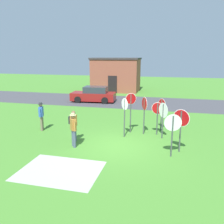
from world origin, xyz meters
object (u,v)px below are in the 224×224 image
parked_car_on_street (94,95)px  stop_sign_low_front (163,114)px  stop_sign_leaning_right (125,111)px  person_with_sunhat (73,124)px  stop_sign_far_back (157,113)px  person_holding_notes (41,115)px  stop_sign_rear_left (173,128)px  stop_sign_tallest (131,106)px  stop_sign_rear_right (162,109)px  stop_sign_center_cluster (181,123)px  person_in_blue (73,128)px  stop_sign_leaning_left (144,109)px

parked_car_on_street → stop_sign_low_front: size_ratio=2.21×
stop_sign_leaning_right → person_with_sunhat: size_ratio=1.30×
stop_sign_low_front → stop_sign_far_back: stop_sign_low_front is taller
person_holding_notes → stop_sign_rear_left: bearing=-14.7°
stop_sign_low_front → stop_sign_leaning_right: stop_sign_leaning_right is taller
stop_sign_tallest → stop_sign_low_front: bearing=-17.5°
stop_sign_tallest → person_holding_notes: stop_sign_tallest is taller
stop_sign_leaning_right → person_holding_notes: (-5.11, -0.06, -0.49)m
parked_car_on_street → stop_sign_rear_right: stop_sign_rear_right is taller
stop_sign_center_cluster → stop_sign_low_front: stop_sign_center_cluster is taller
stop_sign_center_cluster → person_holding_notes: stop_sign_center_cluster is taller
stop_sign_center_cluster → person_holding_notes: (-8.03, 1.42, -0.44)m
stop_sign_center_cluster → stop_sign_low_front: (-0.85, 1.74, -0.06)m
stop_sign_center_cluster → person_with_sunhat: stop_sign_center_cluster is taller
parked_car_on_street → stop_sign_low_front: stop_sign_low_front is taller
stop_sign_rear_right → person_in_blue: (-4.12, -3.71, -0.34)m
stop_sign_rear_left → stop_sign_low_front: bearing=101.7°
stop_sign_low_front → stop_sign_leaning_left: (-1.07, 0.46, 0.13)m
stop_sign_far_back → person_in_blue: size_ratio=1.10×
stop_sign_leaning_left → person_in_blue: 4.25m
stop_sign_center_cluster → person_in_blue: 5.15m
parked_car_on_street → stop_sign_leaning_right: bearing=-62.4°
stop_sign_tallest → stop_sign_rear_left: 3.76m
stop_sign_rear_right → person_holding_notes: (-7.05, -1.72, -0.34)m
person_with_sunhat → stop_sign_far_back: bearing=27.1°
person_with_sunhat → person_holding_notes: bearing=153.4°
stop_sign_leaning_right → person_in_blue: stop_sign_leaning_right is taller
person_in_blue → person_holding_notes: bearing=145.9°
parked_car_on_street → stop_sign_rear_right: 10.25m
stop_sign_leaning_left → stop_sign_rear_left: (1.55, -2.79, -0.15)m
parked_car_on_street → stop_sign_leaning_left: size_ratio=2.02×
stop_sign_low_front → stop_sign_leaning_right: bearing=-172.9°
stop_sign_low_front → stop_sign_leaning_left: size_ratio=0.91×
parked_car_on_street → stop_sign_tallest: stop_sign_tallest is taller
parked_car_on_street → stop_sign_rear_left: bearing=-56.9°
stop_sign_tallest → person_in_blue: stop_sign_tallest is taller
stop_sign_low_front → person_in_blue: stop_sign_low_front is taller
parked_car_on_street → stop_sign_far_back: 10.82m
stop_sign_center_cluster → person_in_blue: stop_sign_center_cluster is taller
stop_sign_rear_left → stop_sign_leaning_right: size_ratio=0.90×
stop_sign_low_front → person_with_sunhat: bearing=-160.0°
parked_car_on_street → stop_sign_rear_left: (7.41, -11.37, 0.66)m
stop_sign_rear_right → stop_sign_leaning_left: (-0.94, -0.94, 0.18)m
parked_car_on_street → stop_sign_low_front: bearing=-52.5°
stop_sign_rear_right → person_with_sunhat: stop_sign_rear_right is taller
parked_car_on_street → stop_sign_low_front: 11.41m
stop_sign_rear_left → stop_sign_leaning_right: (-2.55, 2.07, 0.13)m
stop_sign_rear_right → stop_sign_leaning_right: (-1.94, -1.66, 0.15)m
parked_car_on_street → stop_sign_low_front: (6.93, -9.04, 0.68)m
person_with_sunhat → stop_sign_leaning_right: bearing=29.6°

